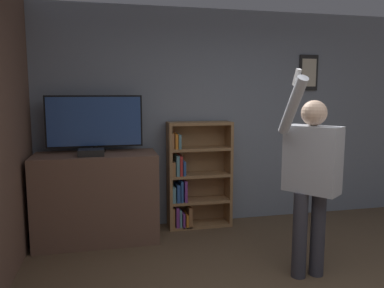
% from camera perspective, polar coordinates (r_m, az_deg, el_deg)
% --- Properties ---
extents(wall_back, '(6.51, 0.09, 2.70)m').
position_cam_1_polar(wall_back, '(4.84, 4.05, 3.99)').
color(wall_back, gray).
rests_on(wall_back, ground_plane).
extents(tv_ledge, '(1.34, 0.60, 1.00)m').
position_cam_1_polar(tv_ledge, '(4.40, -14.29, -7.91)').
color(tv_ledge, brown).
rests_on(tv_ledge, ground_plane).
extents(television, '(1.06, 0.22, 0.65)m').
position_cam_1_polar(television, '(4.36, -14.61, 3.12)').
color(television, black).
rests_on(television, tv_ledge).
extents(game_console, '(0.27, 0.20, 0.07)m').
position_cam_1_polar(game_console, '(4.17, -15.08, -1.26)').
color(game_console, black).
rests_on(game_console, tv_ledge).
extents(bookshelf, '(0.79, 0.28, 1.32)m').
position_cam_1_polar(bookshelf, '(4.68, 0.24, -5.20)').
color(bookshelf, '#997047').
rests_on(bookshelf, ground_plane).
extents(person, '(0.62, 0.56, 1.87)m').
position_cam_1_polar(person, '(3.49, 17.79, -4.02)').
color(person, '#383842').
rests_on(person, ground_plane).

